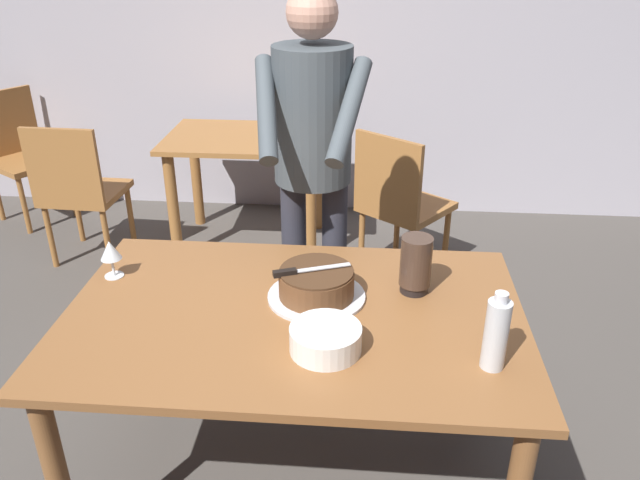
{
  "coord_description": "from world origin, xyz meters",
  "views": [
    {
      "loc": [
        0.23,
        -1.76,
        1.91
      ],
      "look_at": [
        0.07,
        0.25,
        0.9
      ],
      "focal_mm": 35.28,
      "sensor_mm": 36.0,
      "label": 1
    }
  ],
  "objects_px": {
    "water_bottle": "(496,334)",
    "person_cutting_cake": "(313,152)",
    "background_chair_1": "(399,201)",
    "wine_glass_near": "(110,251)",
    "background_chair_0": "(21,151)",
    "background_table": "(248,161)",
    "background_chair_2": "(79,188)",
    "plate_stack": "(326,339)",
    "cake_on_platter": "(316,285)",
    "main_dining_table": "(294,338)",
    "hurricane_lamp": "(416,264)",
    "cake_knife": "(296,271)"
  },
  "relations": [
    {
      "from": "plate_stack",
      "to": "person_cutting_cake",
      "type": "relative_size",
      "value": 0.13
    },
    {
      "from": "main_dining_table",
      "to": "cake_knife",
      "type": "relative_size",
      "value": 5.9
    },
    {
      "from": "water_bottle",
      "to": "cake_knife",
      "type": "bearing_deg",
      "value": 153.07
    },
    {
      "from": "background_chair_1",
      "to": "background_chair_2",
      "type": "bearing_deg",
      "value": 178.97
    },
    {
      "from": "hurricane_lamp",
      "to": "background_chair_1",
      "type": "height_order",
      "value": "hurricane_lamp"
    },
    {
      "from": "cake_knife",
      "to": "plate_stack",
      "type": "relative_size",
      "value": 1.19
    },
    {
      "from": "main_dining_table",
      "to": "background_chair_2",
      "type": "relative_size",
      "value": 1.71
    },
    {
      "from": "background_table",
      "to": "cake_on_platter",
      "type": "bearing_deg",
      "value": -72.23
    },
    {
      "from": "person_cutting_cake",
      "to": "background_chair_2",
      "type": "distance_m",
      "value": 1.87
    },
    {
      "from": "water_bottle",
      "to": "person_cutting_cake",
      "type": "distance_m",
      "value": 1.14
    },
    {
      "from": "hurricane_lamp",
      "to": "background_chair_2",
      "type": "xyz_separation_m",
      "value": [
        -1.92,
        1.47,
        -0.37
      ]
    },
    {
      "from": "main_dining_table",
      "to": "hurricane_lamp",
      "type": "relative_size",
      "value": 7.33
    },
    {
      "from": "cake_on_platter",
      "to": "wine_glass_near",
      "type": "distance_m",
      "value": 0.76
    },
    {
      "from": "hurricane_lamp",
      "to": "background_chair_2",
      "type": "bearing_deg",
      "value": 142.52
    },
    {
      "from": "water_bottle",
      "to": "background_chair_0",
      "type": "bearing_deg",
      "value": 138.24
    },
    {
      "from": "person_cutting_cake",
      "to": "background_chair_0",
      "type": "height_order",
      "value": "person_cutting_cake"
    },
    {
      "from": "water_bottle",
      "to": "cake_on_platter",
      "type": "bearing_deg",
      "value": 148.35
    },
    {
      "from": "cake_on_platter",
      "to": "wine_glass_near",
      "type": "xyz_separation_m",
      "value": [
        -0.76,
        0.09,
        0.05
      ]
    },
    {
      "from": "main_dining_table",
      "to": "background_chair_0",
      "type": "relative_size",
      "value": 1.71
    },
    {
      "from": "water_bottle",
      "to": "background_table",
      "type": "xyz_separation_m",
      "value": [
        -1.15,
        2.22,
        -0.29
      ]
    },
    {
      "from": "plate_stack",
      "to": "person_cutting_cake",
      "type": "bearing_deg",
      "value": 97.43
    },
    {
      "from": "wine_glass_near",
      "to": "background_chair_0",
      "type": "distance_m",
      "value": 2.62
    },
    {
      "from": "plate_stack",
      "to": "wine_glass_near",
      "type": "height_order",
      "value": "wine_glass_near"
    },
    {
      "from": "main_dining_table",
      "to": "water_bottle",
      "type": "height_order",
      "value": "water_bottle"
    },
    {
      "from": "main_dining_table",
      "to": "person_cutting_cake",
      "type": "distance_m",
      "value": 0.83
    },
    {
      "from": "water_bottle",
      "to": "background_chair_1",
      "type": "xyz_separation_m",
      "value": [
        -0.2,
        1.85,
        -0.37
      ]
    },
    {
      "from": "wine_glass_near",
      "to": "main_dining_table",
      "type": "bearing_deg",
      "value": -15.17
    },
    {
      "from": "background_table",
      "to": "main_dining_table",
      "type": "bearing_deg",
      "value": -74.89
    },
    {
      "from": "background_chair_0",
      "to": "plate_stack",
      "type": "bearing_deg",
      "value": -46.77
    },
    {
      "from": "plate_stack",
      "to": "hurricane_lamp",
      "type": "height_order",
      "value": "hurricane_lamp"
    },
    {
      "from": "background_chair_1",
      "to": "background_chair_2",
      "type": "relative_size",
      "value": 1.0
    },
    {
      "from": "background_table",
      "to": "background_chair_1",
      "type": "height_order",
      "value": "background_chair_1"
    },
    {
      "from": "background_chair_0",
      "to": "background_chair_1",
      "type": "height_order",
      "value": "same"
    },
    {
      "from": "wine_glass_near",
      "to": "background_chair_1",
      "type": "distance_m",
      "value": 1.84
    },
    {
      "from": "background_table",
      "to": "background_chair_2",
      "type": "relative_size",
      "value": 1.11
    },
    {
      "from": "background_chair_0",
      "to": "water_bottle",
      "type": "bearing_deg",
      "value": -41.76
    },
    {
      "from": "cake_on_platter",
      "to": "plate_stack",
      "type": "distance_m",
      "value": 0.3
    },
    {
      "from": "main_dining_table",
      "to": "hurricane_lamp",
      "type": "distance_m",
      "value": 0.49
    },
    {
      "from": "hurricane_lamp",
      "to": "wine_glass_near",
      "type": "bearing_deg",
      "value": 179.19
    },
    {
      "from": "background_chair_2",
      "to": "person_cutting_cake",
      "type": "bearing_deg",
      "value": -31.75
    },
    {
      "from": "background_chair_0",
      "to": "background_table",
      "type": "bearing_deg",
      "value": -10.44
    },
    {
      "from": "cake_knife",
      "to": "hurricane_lamp",
      "type": "bearing_deg",
      "value": 13.63
    },
    {
      "from": "cake_knife",
      "to": "plate_stack",
      "type": "distance_m",
      "value": 0.31
    },
    {
      "from": "water_bottle",
      "to": "background_chair_1",
      "type": "distance_m",
      "value": 1.89
    },
    {
      "from": "person_cutting_cake",
      "to": "background_table",
      "type": "relative_size",
      "value": 1.72
    },
    {
      "from": "background_table",
      "to": "background_chair_1",
      "type": "bearing_deg",
      "value": -21.27
    },
    {
      "from": "person_cutting_cake",
      "to": "cake_on_platter",
      "type": "bearing_deg",
      "value": -83.93
    },
    {
      "from": "cake_on_platter",
      "to": "background_table",
      "type": "height_order",
      "value": "cake_on_platter"
    },
    {
      "from": "main_dining_table",
      "to": "cake_on_platter",
      "type": "distance_m",
      "value": 0.2
    },
    {
      "from": "cake_knife",
      "to": "water_bottle",
      "type": "distance_m",
      "value": 0.69
    }
  ]
}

